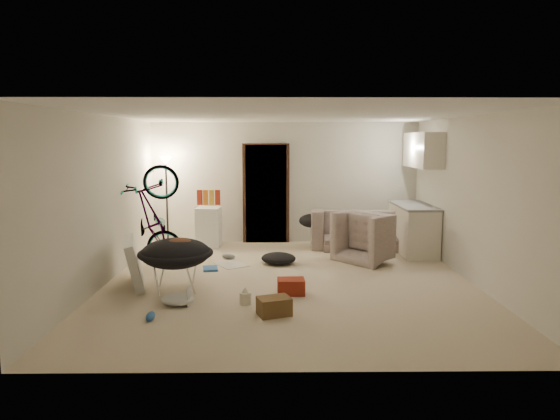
{
  "coord_description": "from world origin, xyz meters",
  "views": [
    {
      "loc": [
        -0.23,
        -7.37,
        2.14
      ],
      "look_at": [
        -0.14,
        0.6,
        1.02
      ],
      "focal_mm": 32.0,
      "sensor_mm": 36.0,
      "label": 1
    }
  ],
  "objects_px": {
    "kitchen_counter": "(413,229)",
    "armchair": "(374,242)",
    "mini_fridge": "(209,227)",
    "juicer": "(245,297)",
    "tv_box": "(134,262)",
    "drink_case_b": "(291,287)",
    "floor_lamp": "(166,182)",
    "drink_case_a": "(274,306)",
    "sofa": "(360,233)",
    "bicycle": "(154,238)",
    "saucer_chair": "(176,260)"
  },
  "relations": [
    {
      "from": "armchair",
      "to": "tv_box",
      "type": "distance_m",
      "value": 4.18
    },
    {
      "from": "tv_box",
      "to": "drink_case_a",
      "type": "relative_size",
      "value": 2.68
    },
    {
      "from": "sofa",
      "to": "juicer",
      "type": "height_order",
      "value": "sofa"
    },
    {
      "from": "floor_lamp",
      "to": "bicycle",
      "type": "bearing_deg",
      "value": -86.38
    },
    {
      "from": "armchair",
      "to": "juicer",
      "type": "height_order",
      "value": "armchair"
    },
    {
      "from": "floor_lamp",
      "to": "sofa",
      "type": "height_order",
      "value": "floor_lamp"
    },
    {
      "from": "kitchen_counter",
      "to": "drink_case_b",
      "type": "relative_size",
      "value": 4.0
    },
    {
      "from": "tv_box",
      "to": "juicer",
      "type": "bearing_deg",
      "value": -43.42
    },
    {
      "from": "mini_fridge",
      "to": "saucer_chair",
      "type": "bearing_deg",
      "value": -87.67
    },
    {
      "from": "tv_box",
      "to": "drink_case_a",
      "type": "height_order",
      "value": "tv_box"
    },
    {
      "from": "kitchen_counter",
      "to": "saucer_chair",
      "type": "bearing_deg",
      "value": -148.94
    },
    {
      "from": "kitchen_counter",
      "to": "armchair",
      "type": "relative_size",
      "value": 1.51
    },
    {
      "from": "drink_case_a",
      "to": "juicer",
      "type": "distance_m",
      "value": 0.56
    },
    {
      "from": "kitchen_counter",
      "to": "drink_case_a",
      "type": "xyz_separation_m",
      "value": [
        -2.66,
        -3.47,
        -0.33
      ]
    },
    {
      "from": "tv_box",
      "to": "juicer",
      "type": "distance_m",
      "value": 1.93
    },
    {
      "from": "mini_fridge",
      "to": "juicer",
      "type": "relative_size",
      "value": 3.53
    },
    {
      "from": "kitchen_counter",
      "to": "sofa",
      "type": "relative_size",
      "value": 0.76
    },
    {
      "from": "kitchen_counter",
      "to": "bicycle",
      "type": "height_order",
      "value": "bicycle"
    },
    {
      "from": "kitchen_counter",
      "to": "drink_case_b",
      "type": "height_order",
      "value": "kitchen_counter"
    },
    {
      "from": "juicer",
      "to": "saucer_chair",
      "type": "bearing_deg",
      "value": 149.11
    },
    {
      "from": "armchair",
      "to": "tv_box",
      "type": "relative_size",
      "value": 0.95
    },
    {
      "from": "drink_case_a",
      "to": "tv_box",
      "type": "bearing_deg",
      "value": 128.54
    },
    {
      "from": "bicycle",
      "to": "saucer_chair",
      "type": "relative_size",
      "value": 1.66
    },
    {
      "from": "drink_case_b",
      "to": "juicer",
      "type": "relative_size",
      "value": 1.67
    },
    {
      "from": "armchair",
      "to": "drink_case_b",
      "type": "xyz_separation_m",
      "value": [
        -1.57,
        -2.04,
        -0.21
      ]
    },
    {
      "from": "sofa",
      "to": "drink_case_a",
      "type": "bearing_deg",
      "value": 67.79
    },
    {
      "from": "tv_box",
      "to": "drink_case_a",
      "type": "xyz_separation_m",
      "value": [
        2.07,
        -1.31,
        -0.23
      ]
    },
    {
      "from": "saucer_chair",
      "to": "juicer",
      "type": "xyz_separation_m",
      "value": [
        1.02,
        -0.61,
        -0.35
      ]
    },
    {
      "from": "drink_case_b",
      "to": "juicer",
      "type": "distance_m",
      "value": 0.75
    },
    {
      "from": "kitchen_counter",
      "to": "juicer",
      "type": "bearing_deg",
      "value": -134.89
    },
    {
      "from": "floor_lamp",
      "to": "tv_box",
      "type": "xyz_separation_m",
      "value": [
        0.1,
        -2.81,
        -0.96
      ]
    },
    {
      "from": "bicycle",
      "to": "juicer",
      "type": "xyz_separation_m",
      "value": [
        1.69,
        -2.12,
        -0.37
      ]
    },
    {
      "from": "bicycle",
      "to": "drink_case_b",
      "type": "relative_size",
      "value": 4.69
    },
    {
      "from": "mini_fridge",
      "to": "kitchen_counter",
      "type": "bearing_deg",
      "value": -4.05
    },
    {
      "from": "bicycle",
      "to": "tv_box",
      "type": "bearing_deg",
      "value": 173.22
    },
    {
      "from": "saucer_chair",
      "to": "tv_box",
      "type": "distance_m",
      "value": 0.74
    },
    {
      "from": "floor_lamp",
      "to": "saucer_chair",
      "type": "bearing_deg",
      "value": -75.99
    },
    {
      "from": "floor_lamp",
      "to": "tv_box",
      "type": "relative_size",
      "value": 1.73
    },
    {
      "from": "armchair",
      "to": "drink_case_a",
      "type": "xyz_separation_m",
      "value": [
        -1.8,
        -2.88,
        -0.21
      ]
    },
    {
      "from": "tv_box",
      "to": "armchair",
      "type": "bearing_deg",
      "value": 6.49
    },
    {
      "from": "armchair",
      "to": "drink_case_a",
      "type": "bearing_deg",
      "value": 107.15
    },
    {
      "from": "mini_fridge",
      "to": "juicer",
      "type": "bearing_deg",
      "value": -71.56
    },
    {
      "from": "saucer_chair",
      "to": "drink_case_b",
      "type": "bearing_deg",
      "value": -6.5
    },
    {
      "from": "saucer_chair",
      "to": "sofa",
      "type": "bearing_deg",
      "value": 42.84
    },
    {
      "from": "armchair",
      "to": "drink_case_b",
      "type": "height_order",
      "value": "armchair"
    },
    {
      "from": "armchair",
      "to": "tv_box",
      "type": "bearing_deg",
      "value": 71.32
    },
    {
      "from": "kitchen_counter",
      "to": "drink_case_a",
      "type": "relative_size",
      "value": 3.85
    },
    {
      "from": "floor_lamp",
      "to": "juicer",
      "type": "height_order",
      "value": "floor_lamp"
    },
    {
      "from": "mini_fridge",
      "to": "saucer_chair",
      "type": "distance_m",
      "value": 3.0
    },
    {
      "from": "floor_lamp",
      "to": "armchair",
      "type": "distance_m",
      "value": 4.28
    }
  ]
}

